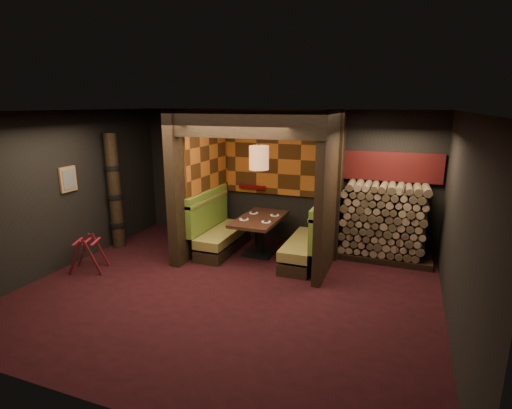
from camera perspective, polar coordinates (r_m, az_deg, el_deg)
The scene contains 23 objects.
floor at distance 6.64m, azimuth -4.10°, elevation -12.36°, with size 6.50×5.50×0.02m, color black.
ceiling at distance 5.95m, azimuth -4.60°, elevation 13.23°, with size 6.50×5.50×0.02m, color black.
wall_back at distance 8.66m, azimuth 3.46°, elevation 3.98°, with size 6.50×0.02×2.85m, color black.
wall_front at distance 3.96m, azimuth -21.81°, elevation -9.64°, with size 6.50×0.02×2.85m, color black.
wall_left at distance 8.06m, azimuth -25.83°, elevation 1.81°, with size 0.02×5.50×2.85m, color black.
wall_right at distance 5.63m, azimuth 27.34°, elevation -3.22°, with size 0.02×5.50×2.85m, color black.
partition_left at distance 8.18m, azimuth -8.00°, elevation 3.26°, with size 0.20×2.20×2.85m, color black.
partition_right at distance 7.34m, azimuth 10.66°, elevation 1.91°, with size 0.15×2.10×2.85m, color black.
header_beam at distance 6.60m, azimuth -2.10°, elevation 11.35°, with size 2.85×0.18×0.44m, color black.
tapa_back_panel at distance 8.56m, azimuth 3.24°, elevation 6.54°, with size 2.40×0.06×1.55m, color #9F4F18.
tapa_side_panel at distance 8.20m, azimuth -6.77°, elevation 6.34°, with size 0.04×1.85×1.45m, color #9F4F18.
lacquer_shelf at distance 8.80m, azimuth -0.51°, elevation 2.54°, with size 0.60×0.12×0.07m, color #4F0408.
booth_bench_left at distance 8.25m, azimuth -5.39°, elevation -3.91°, with size 0.68×1.60×1.14m.
booth_bench_right at distance 7.64m, azimuth 7.51°, elevation -5.47°, with size 0.68×1.60×1.14m.
dining_table at distance 7.97m, azimuth 0.53°, elevation -3.49°, with size 0.81×1.47×0.77m.
place_settings at distance 7.89m, azimuth 0.54°, elevation -1.79°, with size 0.65×0.69×0.03m.
pendant_lamp at distance 7.61m, azimuth 0.42°, elevation 6.70°, with size 0.38×0.38×1.11m.
framed_picture at distance 8.06m, azimuth -25.26°, elevation 3.29°, with size 0.05×0.36×0.46m.
luggage_rack at distance 7.88m, azimuth -22.89°, elevation -6.36°, with size 0.75×0.65×0.68m.
totem_column at distance 8.74m, azimuth -19.54°, elevation 1.68°, with size 0.31×0.31×2.40m.
firewood_stack at distance 8.03m, azimuth 18.22°, elevation -2.48°, with size 1.73×0.70×1.50m.
mosaic_header at distance 8.14m, azimuth 18.90°, elevation 5.12°, with size 1.83×0.10×0.56m, color maroon.
bay_front_post at distance 7.58m, azimuth 11.69°, elevation 2.24°, with size 0.08×0.08×2.85m, color black.
Camera 1 is at (2.55, -5.37, 2.95)m, focal length 28.00 mm.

